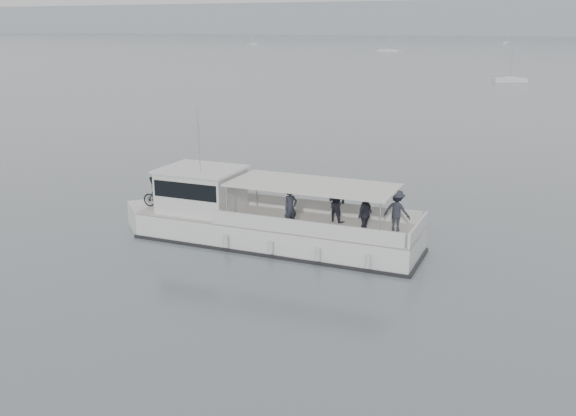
% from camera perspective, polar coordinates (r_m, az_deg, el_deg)
% --- Properties ---
extents(ground, '(1400.00, 1400.00, 0.00)m').
position_cam_1_polar(ground, '(30.01, -7.29, -0.85)').
color(ground, slate).
rests_on(ground, ground).
extents(headland, '(1400.00, 90.00, 28.00)m').
position_cam_1_polar(headland, '(584.51, 24.12, 15.15)').
color(headland, '#939EA8').
rests_on(headland, ground).
extents(tour_boat, '(13.21, 3.63, 5.52)m').
position_cam_1_polar(tour_boat, '(26.37, -3.29, -1.06)').
color(tour_boat, silver).
rests_on(tour_boat, ground).
extents(moored_fleet, '(420.43, 343.67, 10.10)m').
position_cam_1_polar(moored_fleet, '(213.86, 21.02, 12.72)').
color(moored_fleet, silver).
rests_on(moored_fleet, ground).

